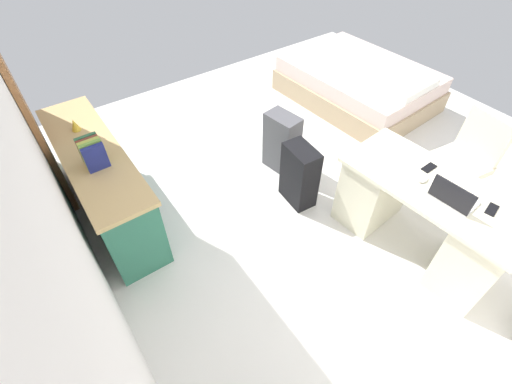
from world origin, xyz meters
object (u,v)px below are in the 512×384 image
object	(u,v)px
laptop	(453,197)
credenza	(103,183)
bed	(359,84)
computer_mouse	(423,179)
suitcase_spare_grey	(282,143)
figurine_small	(75,125)
cell_phone_near_laptop	(492,209)
office_chair	(461,165)
cell_phone_by_mouse	(429,168)
desk	(422,216)
suitcase_black	(299,175)

from	to	relation	value
laptop	credenza	bearing A→B (deg)	43.50
credenza	bed	bearing A→B (deg)	-88.86
computer_mouse	suitcase_spare_grey	bearing A→B (deg)	5.52
credenza	computer_mouse	bearing A→B (deg)	-132.43
bed	figurine_small	world-z (taller)	figurine_small
figurine_small	cell_phone_near_laptop	bearing A→B (deg)	-141.01
bed	laptop	xyz separation A→B (m)	(-2.18, 1.47, 0.56)
office_chair	laptop	bearing A→B (deg)	111.15
computer_mouse	figurine_small	size ratio (longest dim) A/B	0.91
computer_mouse	cell_phone_by_mouse	size ratio (longest dim) A/B	0.74
office_chair	cell_phone_near_laptop	distance (m)	0.96
office_chair	cell_phone_near_laptop	size ratio (longest dim) A/B	6.91
desk	suitcase_spare_grey	world-z (taller)	desk
suitcase_black	cell_phone_by_mouse	xyz separation A→B (m)	(-0.87, -0.59, 0.43)
bed	suitcase_black	world-z (taller)	suitcase_black
desk	credenza	world-z (taller)	credenza
office_chair	figurine_small	xyz separation A→B (m)	(2.13, 2.88, 0.41)
credenza	suitcase_spare_grey	world-z (taller)	credenza
desk	suitcase_black	size ratio (longest dim) A/B	2.31
cell_phone_near_laptop	computer_mouse	bearing A→B (deg)	4.87
cell_phone_near_laptop	figurine_small	distance (m)	3.46
credenza	cell_phone_by_mouse	size ratio (longest dim) A/B	13.24
computer_mouse	figurine_small	bearing A→B (deg)	37.79
suitcase_black	cell_phone_near_laptop	size ratio (longest dim) A/B	4.75
office_chair	suitcase_black	distance (m)	1.54
credenza	suitcase_black	world-z (taller)	credenza
credenza	suitcase_spare_grey	xyz separation A→B (m)	(-0.42, -1.77, -0.06)
credenza	cell_phone_by_mouse	xyz separation A→B (m)	(-1.79, -2.19, 0.37)
desk	suitcase_spare_grey	bearing A→B (deg)	11.15
computer_mouse	cell_phone_near_laptop	world-z (taller)	computer_mouse
figurine_small	cell_phone_by_mouse	bearing A→B (deg)	-134.37
suitcase_black	figurine_small	xyz separation A→B (m)	(1.27, 1.60, 0.51)
credenza	figurine_small	world-z (taller)	figurine_small
suitcase_spare_grey	laptop	distance (m)	1.77
bed	laptop	size ratio (longest dim) A/B	6.05
computer_mouse	cell_phone_by_mouse	bearing A→B (deg)	-74.32
suitcase_black	computer_mouse	world-z (taller)	computer_mouse
cell_phone_by_mouse	suitcase_black	bearing A→B (deg)	32.57
laptop	figurine_small	world-z (taller)	laptop
bed	figurine_small	xyz separation A→B (m)	(0.28, 3.48, 0.59)
desk	bed	world-z (taller)	desk
laptop	cell_phone_near_laptop	world-z (taller)	laptop
credenza	bed	distance (m)	3.48
suitcase_black	suitcase_spare_grey	xyz separation A→B (m)	(0.49, -0.17, 0.01)
laptop	figurine_small	distance (m)	3.18
desk	laptop	distance (m)	0.44
suitcase_black	desk	bearing A→B (deg)	-150.80
credenza	figurine_small	bearing A→B (deg)	0.25
computer_mouse	cell_phone_by_mouse	distance (m)	0.18
bed	office_chair	bearing A→B (deg)	161.91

